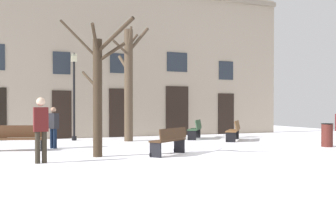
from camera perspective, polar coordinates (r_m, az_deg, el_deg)
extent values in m
plane|color=white|center=(13.35, 2.45, -5.95)|extent=(30.13, 30.13, 0.00)
cube|color=tan|center=(20.76, -6.55, 7.50)|extent=(18.83, 0.40, 8.00)
cube|color=black|center=(19.79, -15.25, -0.37)|extent=(0.93, 0.08, 2.36)
cube|color=#262D38|center=(19.90, -15.27, 6.92)|extent=(0.83, 0.06, 1.10)
cube|color=black|center=(20.32, -7.18, -0.12)|extent=(1.03, 0.08, 2.50)
cube|color=#262D38|center=(20.45, -7.19, 7.07)|extent=(0.93, 0.06, 1.01)
cube|color=black|center=(21.40, 1.34, 0.18)|extent=(1.32, 0.08, 2.69)
cube|color=#262D38|center=(21.54, 1.34, 7.30)|extent=(1.19, 0.06, 1.05)
cube|color=black|center=(22.79, 8.46, -0.25)|extent=(1.02, 0.08, 2.33)
cube|color=#262D38|center=(22.88, 8.47, 6.01)|extent=(0.92, 0.06, 1.06)
cylinder|color=#4C3D2D|center=(17.82, -5.78, 3.89)|extent=(0.39, 0.39, 5.07)
cylinder|color=#4C3D2D|center=(17.73, -5.59, 10.61)|extent=(0.19, 0.77, 1.00)
cylinder|color=#4C3D2D|center=(18.37, -6.46, 7.02)|extent=(0.31, 1.11, 0.87)
cylinder|color=#4C3D2D|center=(17.68, -6.90, 9.31)|extent=(0.93, 0.55, 0.65)
cylinder|color=#4C3D2D|center=(18.14, -4.37, 10.43)|extent=(1.02, 0.26, 1.21)
cylinder|color=#4C3D2D|center=(18.46, -5.15, 10.39)|extent=(0.74, 0.78, 0.73)
cylinder|color=#4C3D2D|center=(18.77, -5.61, 7.23)|extent=(0.70, 1.68, 0.91)
cylinder|color=#382B1E|center=(12.34, -10.25, 2.01)|extent=(0.29, 0.29, 3.66)
cylinder|color=#382B1E|center=(12.82, -11.33, 4.60)|extent=(0.38, 1.04, 0.64)
cylinder|color=#382B1E|center=(12.10, -10.62, 10.52)|extent=(0.42, 0.88, 0.79)
cylinder|color=#382B1E|center=(12.76, -12.90, 10.35)|extent=(1.12, 0.78, 1.28)
cylinder|color=#382B1E|center=(12.27, -8.35, 8.57)|extent=(0.82, 0.66, 0.61)
cylinder|color=#382B1E|center=(11.96, -7.80, 11.00)|extent=(0.88, 1.45, 0.94)
cylinder|color=black|center=(18.61, -13.56, 1.55)|extent=(0.10, 0.10, 3.65)
cylinder|color=black|center=(18.66, -13.54, -3.75)|extent=(0.22, 0.22, 0.20)
cube|color=beige|center=(18.74, -13.58, 7.69)|extent=(0.24, 0.24, 0.36)
cone|color=black|center=(18.77, -13.58, 8.24)|extent=(0.30, 0.30, 0.14)
cylinder|color=#4C1E19|center=(16.45, 22.22, -3.20)|extent=(0.43, 0.43, 0.88)
torus|color=black|center=(16.42, 22.23, -1.61)|extent=(0.46, 0.46, 0.04)
cube|color=brown|center=(18.26, 9.42, -2.71)|extent=(1.48, 1.75, 0.05)
cube|color=brown|center=(18.22, 10.09, -1.92)|extent=(1.21, 1.54, 0.43)
cube|color=black|center=(19.12, 9.67, -3.24)|extent=(0.37, 0.30, 0.46)
torus|color=black|center=(19.15, 9.12, -3.68)|extent=(0.13, 0.15, 0.17)
cube|color=black|center=(17.42, 9.13, -3.63)|extent=(0.37, 0.30, 0.46)
torus|color=black|center=(17.45, 8.52, -4.11)|extent=(0.13, 0.15, 0.17)
cube|color=#2D4C33|center=(18.97, 3.86, -2.53)|extent=(1.26, 1.55, 0.05)
cube|color=#2D4C33|center=(18.93, 4.46, -1.78)|extent=(0.99, 1.37, 0.42)
cube|color=black|center=(19.71, 4.18, -3.10)|extent=(0.36, 0.28, 0.47)
torus|color=black|center=(19.74, 3.68, -3.54)|extent=(0.12, 0.16, 0.17)
cube|color=black|center=(18.27, 3.51, -3.40)|extent=(0.36, 0.28, 0.47)
torus|color=black|center=(18.31, 2.97, -3.88)|extent=(0.12, 0.16, 0.17)
cube|color=#3D2819|center=(12.65, 0.00, -4.14)|extent=(1.55, 1.32, 0.05)
cube|color=#3D2819|center=(12.53, 0.78, -3.18)|extent=(1.33, 1.03, 0.36)
cube|color=black|center=(13.31, 1.66, -4.93)|extent=(0.29, 0.35, 0.48)
torus|color=black|center=(13.41, 1.02, -5.57)|extent=(0.15, 0.13, 0.17)
cube|color=black|center=(12.04, -1.84, -5.53)|extent=(0.29, 0.35, 0.48)
torus|color=black|center=(12.15, -2.51, -6.23)|extent=(0.15, 0.13, 0.17)
cube|color=#51331E|center=(14.80, -20.90, -3.70)|extent=(1.78, 0.92, 0.05)
cube|color=#51331E|center=(14.97, -20.69, -2.66)|extent=(1.68, 0.61, 0.44)
cube|color=black|center=(14.61, -17.85, -4.57)|extent=(0.17, 0.38, 0.42)
torus|color=black|center=(14.47, -17.99, -5.14)|extent=(0.17, 0.08, 0.17)
cylinder|color=black|center=(15.32, -16.59, -3.72)|extent=(0.14, 0.14, 0.74)
cylinder|color=black|center=(15.18, -16.18, -3.76)|extent=(0.14, 0.14, 0.74)
cube|color=black|center=(15.21, -16.40, -1.26)|extent=(0.39, 0.44, 0.57)
sphere|color=#9E755B|center=(15.20, -16.40, 0.32)|extent=(0.20, 0.20, 0.20)
cylinder|color=#2D271E|center=(11.34, -18.52, -4.95)|extent=(0.14, 0.14, 0.87)
cylinder|color=#2D271E|center=(11.37, -17.61, -4.93)|extent=(0.14, 0.14, 0.87)
cube|color=#591919|center=(11.30, -18.08, -1.03)|extent=(0.39, 0.24, 0.67)
sphere|color=beige|center=(11.30, -18.09, 1.44)|extent=(0.24, 0.24, 0.24)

